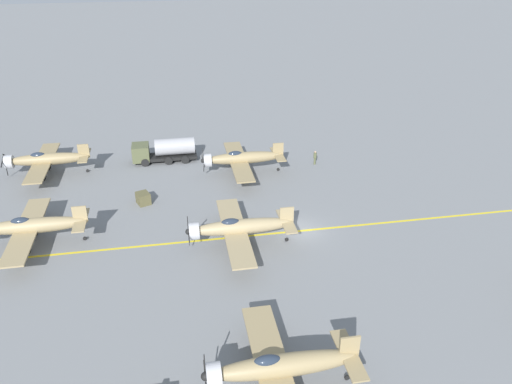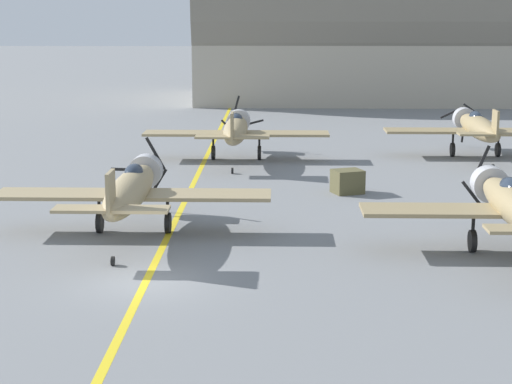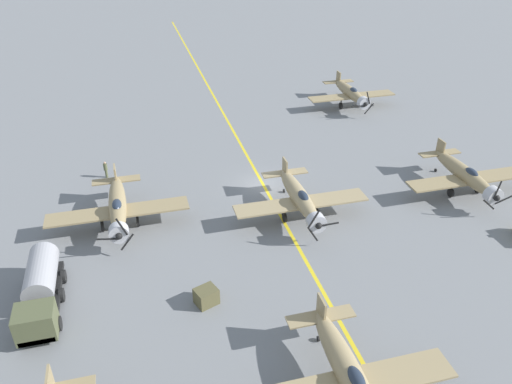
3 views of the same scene
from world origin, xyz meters
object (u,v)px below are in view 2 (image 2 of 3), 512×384
Objects in this scene: airplane_far_center at (236,130)px; hangar at (365,16)px; supply_crate_by_tanker at (348,182)px; airplane_far_right at (478,127)px; airplane_mid_center at (131,189)px.

airplane_far_center is 0.34× the size of hangar.
airplane_far_center is 7.97× the size of supply_crate_by_tanker.
airplane_far_right is 14.90m from supply_crate_by_tanker.
airplane_mid_center is 19.10m from airplane_far_center.
airplane_mid_center is (-19.42, -20.33, 0.00)m from airplane_far_right.
airplane_far_right is 28.12m from airplane_mid_center.
airplane_mid_center is 7.97× the size of supply_crate_by_tanker.
supply_crate_by_tanker is at bearing -96.45° from hangar.
hangar reaches higher than airplane_far_right.
airplane_mid_center is 60.76m from hangar.
supply_crate_by_tanker is (6.42, -9.90, -1.38)m from airplane_far_center.
supply_crate_by_tanker is at bearing 35.82° from airplane_mid_center.
airplane_far_center is at bearing 122.96° from supply_crate_by_tanker.
supply_crate_by_tanker is at bearing -48.60° from airplane_far_center.
airplane_far_right is 7.97× the size of supply_crate_by_tanker.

